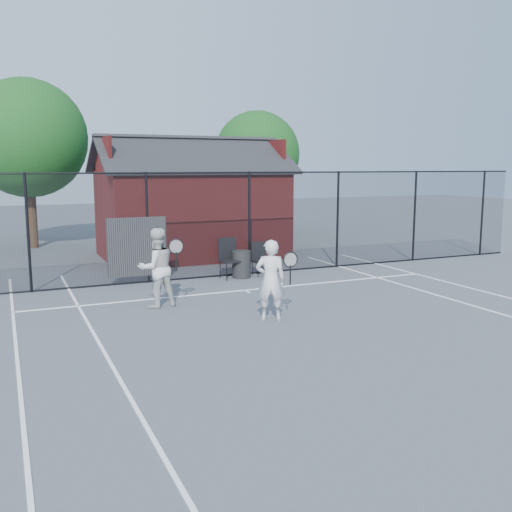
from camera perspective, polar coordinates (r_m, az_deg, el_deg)
name	(u,v)px	position (r m, az deg, el deg)	size (l,w,h in m)	color
ground	(301,319)	(11.99, 4.48, -6.26)	(80.00, 80.00, 0.00)	#4C5057
court_lines	(334,335)	(10.90, 7.83, -7.86)	(11.02, 18.00, 0.01)	white
fence	(207,227)	(16.13, -4.92, 2.89)	(22.04, 3.00, 3.00)	black
clubhouse	(191,211)	(20.15, -6.51, 4.53)	(6.50, 4.36, 4.19)	maroon
tree_left	(28,138)	(23.70, -21.88, 10.85)	(4.48, 4.48, 6.44)	#331D14
tree_right	(257,154)	(27.03, 0.11, 10.15)	(3.97, 3.97, 5.70)	#331D14
player_front	(271,280)	(11.67, 1.48, -2.42)	(0.80, 0.66, 1.68)	silver
player_back	(157,268)	(12.95, -9.90, -1.17)	(1.01, 0.80, 1.79)	silver
chair_left	(261,260)	(16.45, 0.54, -0.37)	(0.46, 0.48, 0.96)	black
chair_right	(230,259)	(16.06, -2.57, -0.31)	(0.54, 0.56, 1.12)	black
waste_bin	(241,264)	(16.22, -1.46, -0.83)	(0.53, 0.53, 0.77)	black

